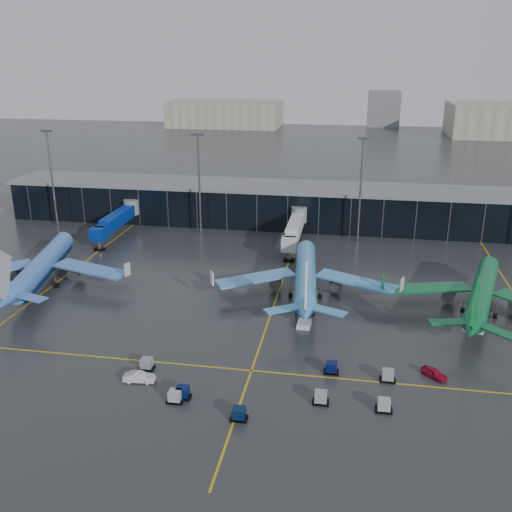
% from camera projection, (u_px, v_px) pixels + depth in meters
% --- Properties ---
extents(ground, '(600.00, 600.00, 0.00)m').
position_uv_depth(ground, '(210.00, 321.00, 98.79)').
color(ground, '#282B2D').
rests_on(ground, ground).
extents(terminal_pier, '(142.00, 17.00, 10.70)m').
position_uv_depth(terminal_pier, '(265.00, 204.00, 154.59)').
color(terminal_pier, black).
rests_on(terminal_pier, ground).
extents(jet_bridges, '(94.00, 27.50, 7.20)m').
position_uv_depth(jet_bridges, '(116.00, 220.00, 142.82)').
color(jet_bridges, '#595B60').
rests_on(jet_bridges, ground).
extents(flood_masts, '(203.00, 0.50, 25.50)m').
position_uv_depth(flood_masts, '(278.00, 183.00, 139.85)').
color(flood_masts, '#595B60').
rests_on(flood_masts, ground).
extents(distant_hangars, '(260.00, 71.00, 22.00)m').
position_uv_depth(distant_hangars, '(402.00, 117.00, 338.81)').
color(distant_hangars, '#B2AD99').
rests_on(distant_hangars, ground).
extents(taxi_lines, '(220.00, 120.00, 0.02)m').
position_uv_depth(taxi_lines, '(276.00, 300.00, 107.04)').
color(taxi_lines, gold).
rests_on(taxi_lines, ground).
extents(airliner_arkefly, '(45.13, 49.09, 12.98)m').
position_uv_depth(airliner_arkefly, '(41.00, 253.00, 112.77)').
color(airliner_arkefly, '#407AD2').
rests_on(airliner_arkefly, ground).
extents(airliner_klm_near, '(39.38, 43.96, 12.63)m').
position_uv_depth(airliner_klm_near, '(306.00, 263.00, 107.97)').
color(airliner_klm_near, '#4294D9').
rests_on(airliner_klm_near, ground).
extents(airliner_aer_lingus, '(44.37, 47.72, 12.22)m').
position_uv_depth(airliner_aer_lingus, '(484.00, 280.00, 100.61)').
color(airliner_aer_lingus, '#0B6333').
rests_on(airliner_aer_lingus, ground).
extents(baggage_carts, '(36.90, 14.78, 1.70)m').
position_uv_depth(baggage_carts, '(271.00, 389.00, 77.33)').
color(baggage_carts, black).
rests_on(baggage_carts, ground).
extents(mobile_airstair, '(2.32, 3.28, 3.45)m').
position_uv_depth(mobile_airstair, '(304.00, 322.00, 96.66)').
color(mobile_airstair, white).
rests_on(mobile_airstair, ground).
extents(service_van_red, '(3.94, 3.83, 1.34)m').
position_uv_depth(service_van_red, '(434.00, 373.00, 81.36)').
color(service_van_red, '#A20C25').
rests_on(service_van_red, ground).
extents(service_van_white, '(4.60, 2.00, 1.47)m').
position_uv_depth(service_van_white, '(139.00, 377.00, 80.20)').
color(service_van_white, silver).
rests_on(service_van_white, ground).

